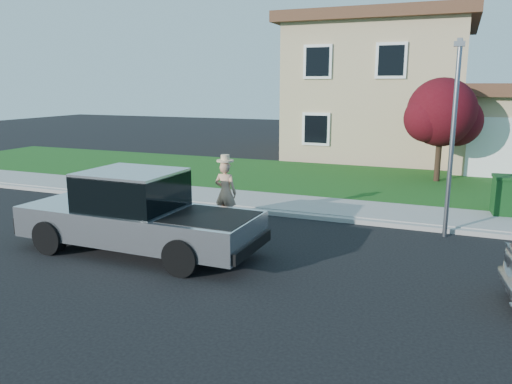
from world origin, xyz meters
TOP-DOWN VIEW (x-y plane):
  - ground at (0.00, 0.00)m, footprint 80.00×80.00m
  - curb at (1.00, 2.90)m, footprint 40.00×0.20m
  - sidewalk at (1.00, 4.00)m, footprint 40.00×2.00m
  - lawn at (1.00, 8.50)m, footprint 40.00×7.00m
  - house at (1.31, 16.38)m, footprint 14.00×11.30m
  - pickup_truck at (-2.44, -1.18)m, footprint 5.49×2.14m
  - woman at (-1.64, 1.59)m, footprint 0.62×0.44m
  - ornamental_tree at (3.30, 9.48)m, footprint 2.74×2.47m
  - trash_bin at (5.18, 4.81)m, footprint 0.72×0.80m
  - street_lamp at (3.76, 2.48)m, footprint 0.23×0.59m

SIDE VIEW (x-z plane):
  - ground at x=0.00m, z-range 0.00..0.00m
  - lawn at x=1.00m, z-range 0.00..0.10m
  - curb at x=1.00m, z-range 0.00..0.12m
  - sidewalk at x=1.00m, z-range 0.00..0.15m
  - trash_bin at x=5.18m, z-range 0.16..1.21m
  - pickup_truck at x=-2.44m, z-range -0.06..1.73m
  - woman at x=-1.64m, z-range -0.05..1.79m
  - ornamental_tree at x=3.30m, z-range 0.62..4.38m
  - street_lamp at x=3.76m, z-range 0.32..4.91m
  - house at x=1.31m, z-range -0.26..6.59m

